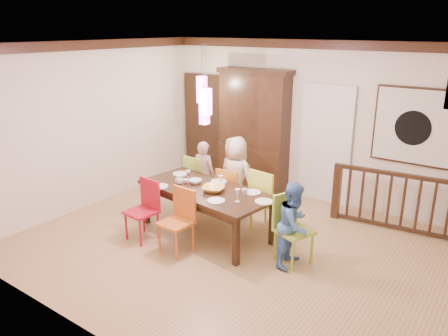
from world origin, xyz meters
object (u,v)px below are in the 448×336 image
Objects in this scene: chair_end_right at (294,226)px; dining_table at (206,194)px; balustrade at (396,200)px; china_hutch at (254,130)px; person_far_mid at (235,177)px; person_end_right at (294,224)px; chair_far_left at (201,177)px; person_far_left at (204,174)px.

dining_table is at bearing 110.14° from chair_end_right.
balustrade is (0.84, 1.87, -0.06)m from chair_end_right.
chair_end_right is 0.41× the size of china_hutch.
person_far_mid reaches higher than chair_end_right.
china_hutch reaches higher than person_end_right.
balustrade is 1.72× the size of person_end_right.
chair_far_left is 3.29m from balustrade.
china_hutch is at bearing -106.15° from person_far_left.
chair_end_right is 0.82× the size of person_end_right.
dining_table is at bearing 85.54° from person_end_right.
person_far_mid is at bearing 169.96° from person_far_left.
dining_table is at bearing -77.17° from china_hutch.
person_end_right is (0.01, -0.04, 0.03)m from chair_end_right.
dining_table is 2.32× the size of chair_end_right.
balustrade is 2.08m from person_end_right.
person_far_left is at bearing 89.00° from chair_end_right.
balustrade is at bearing -6.86° from china_hutch.
person_end_right is at bearing 5.59° from dining_table.
chair_far_left is 0.81× the size of person_end_right.
person_far_left is (-3.09, -0.98, 0.10)m from balustrade.
person_far_mid is 1.18× the size of person_end_right.
chair_end_right is at bearing 166.05° from chair_far_left.
person_end_right is (2.26, -0.93, -0.01)m from person_far_left.
person_far_left reaches higher than person_end_right.
chair_end_right is 1.77m from person_far_mid.
person_far_mid reaches higher than balustrade.
chair_end_right is 3.07m from china_hutch.
chair_far_left is 2.43m from chair_end_right.
person_end_right is at bearing -47.77° from china_hutch.
china_hutch is 1.69× the size of person_far_mid.
chair_far_left is 2.45m from person_end_right.
person_far_left is 0.72m from person_far_mid.
dining_table is 1.53m from chair_end_right.
chair_end_right is at bearing 156.80° from person_far_mid.
person_end_right is (2.04, -2.25, -0.60)m from china_hutch.
person_far_left is at bearing -99.42° from china_hutch.
person_far_mid is at bearing -172.63° from chair_far_left.
china_hutch is 2.00× the size of person_end_right.
person_far_left is 0.86× the size of person_far_mid.
chair_end_right is 2.05m from balustrade.
china_hutch is at bearing -64.54° from person_far_mid.
person_end_right reaches higher than dining_table.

